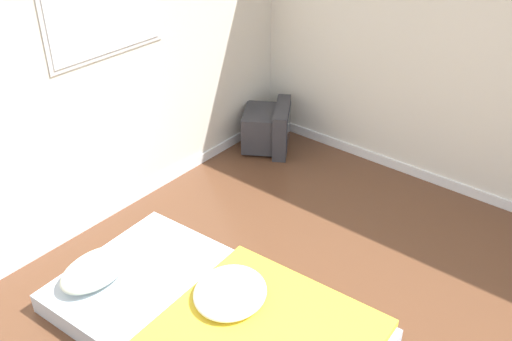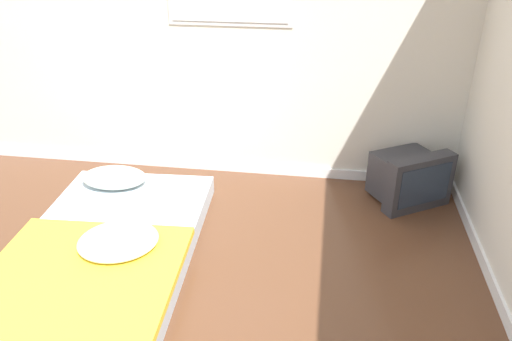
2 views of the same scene
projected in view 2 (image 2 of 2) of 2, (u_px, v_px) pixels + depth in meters
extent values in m
cube|color=silver|center=(167.00, 24.00, 4.10)|extent=(7.31, 0.06, 2.60)
cube|color=white|center=(177.00, 163.00, 4.64)|extent=(7.31, 0.02, 0.09)
cube|color=silver|center=(103.00, 255.00, 3.33)|extent=(1.26, 2.15, 0.15)
ellipsoid|color=silver|center=(114.00, 177.00, 4.02)|extent=(0.54, 0.37, 0.14)
cube|color=yellow|center=(76.00, 282.00, 2.94)|extent=(1.23, 1.28, 0.05)
ellipsoid|color=silver|center=(118.00, 241.00, 3.20)|extent=(0.64, 0.61, 0.11)
cube|color=#333338|center=(401.00, 174.00, 4.10)|extent=(0.56, 0.51, 0.36)
cube|color=#333338|center=(419.00, 183.00, 3.91)|extent=(0.56, 0.42, 0.45)
cube|color=#283342|center=(425.00, 186.00, 3.85)|extent=(0.40, 0.26, 0.32)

